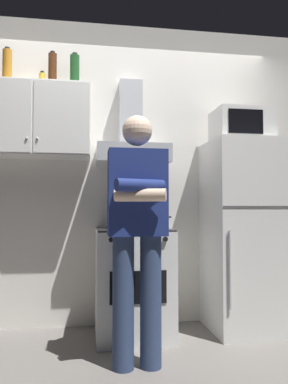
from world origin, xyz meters
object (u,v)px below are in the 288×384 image
Objects in this scene: stove_oven at (133,282)px; bottle_liquor_amber at (7,66)px; range_hood at (132,142)px; refrigerator at (243,235)px; upper_cabinet at (35,121)px; bottle_rum_dark at (52,70)px; cooking_pot at (151,221)px; person_standing at (137,228)px; microwave at (241,126)px; bottle_wine_green at (75,72)px; bottle_spice_jar at (42,80)px.

stove_oven is 2.92× the size of bottle_liquor_amber.
refrigerator is at bearing -7.55° from range_hood.
bottle_rum_dark is at bearing 19.48° from upper_cabinet.
cooking_pot is 1.74m from bottle_liquor_amber.
upper_cabinet is at bearing 135.74° from person_standing.
range_hood is at bearing -3.76° from bottle_rum_dark.
microwave is at bearing 90.90° from refrigerator.
person_standing is 0.52m from cooking_pot.
microwave is 1.56× the size of bottle_wine_green.
microwave reaches higher than person_standing.
upper_cabinet is 1.88× the size of microwave.
bottle_liquor_amber reaches higher than upper_cabinet.
upper_cabinet reaches higher than refrigerator.
range_hood is 1.56× the size of microwave.
microwave is 2.03m from bottle_liquor_amber.
cooking_pot is 1.03× the size of bottle_rum_dark.
bottle_rum_dark is (-1.62, 0.15, 0.46)m from microwave.
range_hood is 0.77m from bottle_wine_green.
bottle_spice_jar is (-0.75, 0.04, 0.51)m from range_hood.
bottle_liquor_amber reaches higher than bottle_spice_jar.
cooking_pot is at bearing -25.07° from bottle_wine_green.
microwave reaches higher than cooking_pot.
stove_oven is 0.55× the size of refrigerator.
cooking_pot is at bearing -11.84° from bottle_liquor_amber.
bottle_rum_dark is at bearing 174.02° from refrigerator.
bottle_spice_jar is at bearing 162.34° from cooking_pot.
refrigerator is 12.17× the size of bottle_spice_jar.
range_hood is 0.47× the size of refrigerator.
upper_cabinet reaches higher than microwave.
refrigerator is 0.98× the size of person_standing.
stove_oven is 0.52m from cooking_pot.
stove_oven is 1.82× the size of microwave.
cooking_pot is at bearing -170.43° from microwave.
bottle_wine_green is at bearing 173.31° from refrigerator.
upper_cabinet is 0.55m from bottle_wine_green.
upper_cabinet is 3.01× the size of bottle_liquor_amber.
stove_oven is at bearing -6.87° from bottle_liquor_amber.
microwave is at bearing -3.04° from bottle_liquor_amber.
bottle_wine_green reaches higher than microwave.
refrigerator is 0.94m from microwave.
bottle_spice_jar reaches higher than stove_oven.
refrigerator is at bearing -5.42° from bottle_spice_jar.
stove_oven is 1.85m from bottle_spice_jar.
bottle_wine_green reaches higher than bottle_spice_jar.
person_standing is at bearing -47.46° from bottle_spice_jar.
bottle_spice_jar is (-0.75, 0.16, 1.68)m from stove_oven.
upper_cabinet is at bearing -179.91° from range_hood.
cooking_pot is at bearing 69.70° from person_standing.
range_hood is 2.44× the size of bottle_wine_green.
microwave is 0.29× the size of person_standing.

